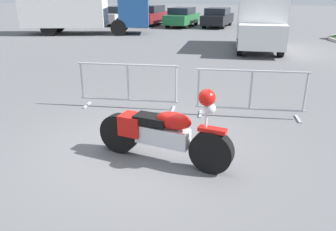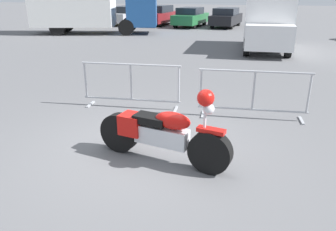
{
  "view_description": "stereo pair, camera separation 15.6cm",
  "coord_description": "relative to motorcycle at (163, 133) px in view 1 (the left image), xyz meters",
  "views": [
    {
      "loc": [
        1.58,
        -5.0,
        2.66
      ],
      "look_at": [
        0.43,
        0.07,
        0.65
      ],
      "focal_mm": 35.0,
      "sensor_mm": 36.0,
      "label": 1
    },
    {
      "loc": [
        1.73,
        -4.96,
        2.66
      ],
      "look_at": [
        0.43,
        0.07,
        0.65
      ],
      "focal_mm": 35.0,
      "sensor_mm": 36.0,
      "label": 2
    }
  ],
  "objects": [
    {
      "name": "parked_car_silver",
      "position": [
        -8.78,
        21.11,
        0.22
      ],
      "size": [
        2.27,
        4.38,
        1.42
      ],
      "rotation": [
        0.0,
        0.0,
        1.43
      ],
      "color": "#B7BABF",
      "rests_on": "ground"
    },
    {
      "name": "ground_plane",
      "position": [
        -0.43,
        0.33,
        -0.5
      ],
      "size": [
        120.0,
        120.0,
        0.0
      ],
      "primitive_type": "plane",
      "color": "#5B5B5E"
    },
    {
      "name": "parked_car_yellow",
      "position": [
        -11.43,
        20.98,
        0.27
      ],
      "size": [
        2.45,
        4.71,
        1.53
      ],
      "rotation": [
        0.0,
        0.0,
        1.43
      ],
      "color": "yellow",
      "rests_on": "ground"
    },
    {
      "name": "parked_car_green",
      "position": [
        -3.49,
        20.77,
        0.2
      ],
      "size": [
        2.24,
        4.32,
        1.4
      ],
      "rotation": [
        0.0,
        0.0,
        1.43
      ],
      "color": "#236B38",
      "rests_on": "ground"
    },
    {
      "name": "motorcycle",
      "position": [
        0.0,
        0.0,
        0.0
      ],
      "size": [
        2.32,
        0.67,
        1.32
      ],
      "rotation": [
        0.0,
        0.0,
        -0.21
      ],
      "color": "black",
      "rests_on": "ground"
    },
    {
      "name": "pedestrian",
      "position": [
        3.37,
        16.38,
        0.42
      ],
      "size": [
        0.47,
        0.47,
        1.69
      ],
      "rotation": [
        0.0,
        0.0,
        3.69
      ],
      "color": "#262838",
      "rests_on": "ground"
    },
    {
      "name": "crowd_barrier_far",
      "position": [
        1.4,
        2.34,
        0.05
      ],
      "size": [
        2.36,
        0.61,
        1.07
      ],
      "rotation": [
        0.0,
        0.0,
        0.08
      ],
      "color": "#9EA0A5",
      "rests_on": "ground"
    },
    {
      "name": "parked_car_maroon",
      "position": [
        -6.14,
        21.33,
        0.26
      ],
      "size": [
        2.4,
        4.63,
        1.5
      ],
      "rotation": [
        0.0,
        0.0,
        1.43
      ],
      "color": "maroon",
      "rests_on": "ground"
    },
    {
      "name": "box_truck",
      "position": [
        -8.96,
        14.99,
        1.13
      ],
      "size": [
        8.02,
        4.12,
        2.98
      ],
      "rotation": [
        0.0,
        0.0,
        0.26
      ],
      "color": "white",
      "rests_on": "ground"
    },
    {
      "name": "parked_car_black",
      "position": [
        -0.85,
        21.1,
        0.2
      ],
      "size": [
        2.22,
        4.28,
        1.39
      ],
      "rotation": [
        0.0,
        0.0,
        1.43
      ],
      "color": "black",
      "rests_on": "ground"
    },
    {
      "name": "delivery_van",
      "position": [
        1.83,
        11.62,
        0.74
      ],
      "size": [
        2.1,
        5.05,
        2.31
      ],
      "rotation": [
        0.0,
        0.0,
        -1.55
      ],
      "color": "white",
      "rests_on": "ground"
    },
    {
      "name": "crowd_barrier_near",
      "position": [
        -1.4,
        2.34,
        0.05
      ],
      "size": [
        2.36,
        0.61,
        1.07
      ],
      "rotation": [
        0.0,
        0.0,
        0.08
      ],
      "color": "#9EA0A5",
      "rests_on": "ground"
    }
  ]
}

